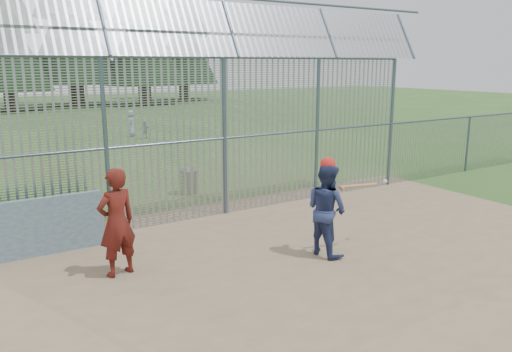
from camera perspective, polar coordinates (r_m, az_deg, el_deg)
ground at (r=10.38m, az=5.95°, el=-9.09°), size 120.00×120.00×0.00m
dirt_infield at (r=10.02m, az=7.74°, el=-9.90°), size 14.00×10.00×0.02m
dugout_wall at (r=11.03m, az=-23.48°, el=-5.37°), size 2.50×0.12×1.20m
batter at (r=10.20m, az=8.04°, el=-3.81°), size 0.81×0.99×1.89m
onlooker at (r=9.43m, az=-15.64°, el=-5.13°), size 0.83×0.64×2.02m
bg_kid_standing at (r=28.08m, az=-14.03°, el=5.87°), size 0.80×0.79×1.40m
bg_kid_seated at (r=26.89m, az=-12.55°, el=5.15°), size 0.58×0.35×0.93m
batting_gear at (r=10.05m, az=8.79°, el=0.90°), size 1.70×0.44×0.70m
trash_can at (r=15.16m, az=-7.68°, el=-0.63°), size 0.56×0.56×0.82m
backstop_fence at (r=13.56m, az=3.28°, el=6.40°), size 20.09×0.81×5.30m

